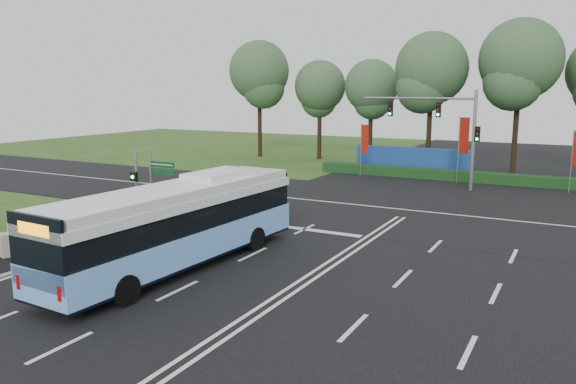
# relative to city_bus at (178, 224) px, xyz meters

# --- Properties ---
(ground) EXTENTS (120.00, 120.00, 0.00)m
(ground) POSITION_rel_city_bus_xyz_m (4.93, 2.85, -1.81)
(ground) COLOR #2B4B19
(ground) RESTS_ON ground
(road_main) EXTENTS (20.00, 120.00, 0.04)m
(road_main) POSITION_rel_city_bus_xyz_m (4.93, 2.85, -1.79)
(road_main) COLOR black
(road_main) RESTS_ON ground
(road_cross) EXTENTS (120.00, 14.00, 0.05)m
(road_cross) POSITION_rel_city_bus_xyz_m (4.93, 14.85, -1.78)
(road_cross) COLOR black
(road_cross) RESTS_ON ground
(bike_path) EXTENTS (5.00, 18.00, 0.06)m
(bike_path) POSITION_rel_city_bus_xyz_m (-7.57, -0.15, -1.78)
(bike_path) COLOR black
(bike_path) RESTS_ON ground
(kerb_strip) EXTENTS (0.25, 18.00, 0.12)m
(kerb_strip) POSITION_rel_city_bus_xyz_m (-5.17, -0.15, -1.75)
(kerb_strip) COLOR gray
(kerb_strip) RESTS_ON ground
(city_bus) EXTENTS (3.26, 12.62, 3.59)m
(city_bus) POSITION_rel_city_bus_xyz_m (0.00, 0.00, 0.00)
(city_bus) COLOR #6CADFB
(city_bus) RESTS_ON ground
(pedestrian_signal) EXTENTS (0.36, 0.44, 4.02)m
(pedestrian_signal) POSITION_rel_city_bus_xyz_m (-5.77, 3.87, 0.39)
(pedestrian_signal) COLOR gray
(pedestrian_signal) RESTS_ON ground
(street_sign) EXTENTS (1.59, 0.13, 4.07)m
(street_sign) POSITION_rel_city_bus_xyz_m (-5.00, 4.47, 0.75)
(street_sign) COLOR gray
(street_sign) RESTS_ON ground
(utility_cabinet) EXTENTS (0.74, 0.68, 1.03)m
(utility_cabinet) POSITION_rel_city_bus_xyz_m (-7.41, -2.29, -1.29)
(utility_cabinet) COLOR #B3A590
(utility_cabinet) RESTS_ON ground
(banner_flag_left) EXTENTS (0.63, 0.17, 4.32)m
(banner_flag_left) POSITION_rel_city_bus_xyz_m (-2.16, 26.26, 1.02)
(banner_flag_left) COLOR gray
(banner_flag_left) RESTS_ON ground
(banner_flag_mid) EXTENTS (0.74, 0.18, 5.09)m
(banner_flag_mid) POSITION_rel_city_bus_xyz_m (5.61, 26.43, 1.49)
(banner_flag_mid) COLOR gray
(banner_flag_mid) RESTS_ON ground
(banner_flag_right) EXTENTS (0.60, 0.29, 4.36)m
(banner_flag_right) POSITION_rel_city_bus_xyz_m (13.26, 25.51, 1.05)
(banner_flag_right) COLOR gray
(banner_flag_right) RESTS_ON ground
(traffic_light_gantry) EXTENTS (8.41, 0.28, 7.00)m
(traffic_light_gantry) POSITION_rel_city_bus_xyz_m (5.14, 23.35, 2.86)
(traffic_light_gantry) COLOR gray
(traffic_light_gantry) RESTS_ON ground
(hedge) EXTENTS (22.00, 1.20, 0.80)m
(hedge) POSITION_rel_city_bus_xyz_m (4.93, 27.35, -1.41)
(hedge) COLOR #133515
(hedge) RESTS_ON ground
(blue_hoarding) EXTENTS (10.00, 0.30, 2.20)m
(blue_hoarding) POSITION_rel_city_bus_xyz_m (0.93, 29.85, -0.71)
(blue_hoarding) COLOR #1A4590
(blue_hoarding) RESTS_ON ground
(eucalyptus_row) EXTENTS (54.99, 9.38, 12.67)m
(eucalyptus_row) POSITION_rel_city_bus_xyz_m (7.29, 33.85, 6.54)
(eucalyptus_row) COLOR black
(eucalyptus_row) RESTS_ON ground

